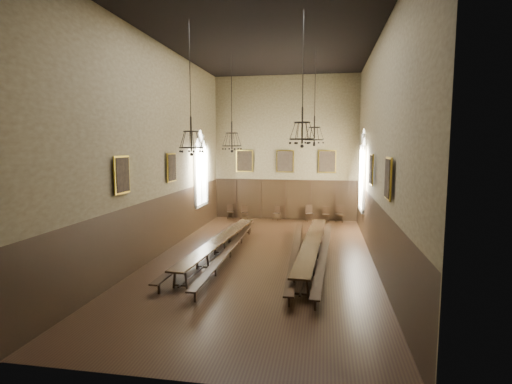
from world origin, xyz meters
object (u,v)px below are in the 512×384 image
(chair_7, at_px, (339,217))
(chandelier_front_left, at_px, (191,139))
(chair_3, at_px, (276,216))
(chair_5, at_px, (310,216))
(table_left, at_px, (220,247))
(chandelier_back_right, at_px, (314,134))
(chair_1, at_px, (245,215))
(chandelier_front_right, at_px, (302,130))
(bench_left_inner, at_px, (230,250))
(bench_right_outer, at_px, (324,255))
(chair_6, at_px, (326,217))
(bench_right_inner, at_px, (296,252))
(chair_0, at_px, (230,214))
(chandelier_back_left, at_px, (232,140))
(table_right, at_px, (312,250))
(bench_left_outer, at_px, (206,248))

(chair_7, height_order, chandelier_front_left, chandelier_front_left)
(chair_3, distance_m, chair_5, 2.08)
(table_left, distance_m, chandelier_back_right, 6.63)
(chair_1, relative_size, chandelier_back_right, 0.21)
(chair_5, distance_m, chandelier_front_right, 12.32)
(table_left, bearing_deg, bench_left_inner, -28.13)
(bench_right_outer, relative_size, chandelier_back_right, 2.53)
(bench_left_inner, relative_size, chandelier_back_right, 2.52)
(chair_1, distance_m, chair_6, 5.09)
(bench_right_inner, bearing_deg, chandelier_back_right, 75.98)
(chair_6, bearing_deg, chair_0, -178.49)
(chandelier_back_right, bearing_deg, bench_right_outer, -78.27)
(bench_right_outer, relative_size, chair_7, 10.43)
(chandelier_front_left, distance_m, chandelier_front_right, 3.97)
(chair_6, bearing_deg, bench_left_inner, -112.25)
(table_left, xyz_separation_m, chair_0, (-1.58, 8.52, -0.09))
(chandelier_front_right, bearing_deg, chair_5, 90.56)
(bench_right_outer, bearing_deg, chair_1, 120.02)
(bench_left_inner, bearing_deg, chair_6, 65.51)
(chair_1, xyz_separation_m, chandelier_back_right, (4.47, -6.10, 4.96))
(chair_0, height_order, chandelier_back_left, chandelier_back_left)
(bench_right_outer, relative_size, chair_0, 11.87)
(bench_right_outer, xyz_separation_m, chair_3, (-2.97, 8.73, -0.04))
(table_right, distance_m, bench_left_outer, 4.54)
(chair_1, height_order, chair_6, chair_6)
(bench_right_outer, relative_size, chair_6, 11.35)
(table_right, xyz_separation_m, chair_6, (0.58, 8.29, -0.10))
(chair_3, bearing_deg, bench_right_outer, -52.45)
(chair_3, distance_m, chandelier_front_left, 12.08)
(chair_7, bearing_deg, chair_1, -177.61)
(chandelier_front_left, bearing_deg, table_right, 32.33)
(bench_left_outer, relative_size, bench_right_inner, 0.95)
(table_left, xyz_separation_m, chandelier_back_left, (-0.05, 2.57, 4.59))
(bench_right_inner, xyz_separation_m, chair_7, (2.05, 8.63, 0.00))
(table_left, xyz_separation_m, table_right, (3.91, 0.15, 0.02))
(bench_right_outer, bearing_deg, bench_right_inner, 174.18)
(bench_right_outer, relative_size, chair_3, 12.10)
(chair_7, bearing_deg, bench_right_outer, -94.37)
(bench_left_inner, bearing_deg, chandelier_back_right, 37.54)
(bench_right_outer, xyz_separation_m, chair_1, (-5.00, 8.66, -0.04))
(table_left, height_order, chandelier_back_left, chandelier_back_left)
(chair_7, bearing_deg, bench_left_inner, -117.11)
(bench_left_outer, relative_size, bench_left_inner, 0.96)
(table_left, xyz_separation_m, bench_right_outer, (4.40, -0.26, -0.05))
(bench_left_outer, bearing_deg, chair_3, 76.52)
(table_left, distance_m, chandelier_front_left, 5.22)
(bench_right_outer, xyz_separation_m, chair_7, (0.91, 8.74, 0.00))
(chair_0, xyz_separation_m, chandelier_front_left, (1.25, -11.06, 4.64))
(chair_0, height_order, chair_3, chair_0)
(table_left, distance_m, chair_5, 9.10)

